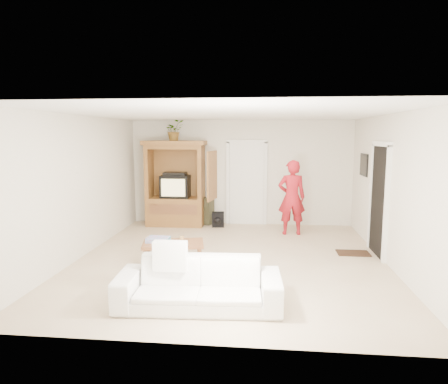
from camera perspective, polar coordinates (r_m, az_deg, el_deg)
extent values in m
plane|color=tan|center=(7.34, 0.90, -9.61)|extent=(6.00, 6.00, 0.00)
plane|color=white|center=(7.00, 0.95, 11.10)|extent=(6.00, 6.00, 0.00)
plane|color=silver|center=(10.03, 2.41, 2.77)|extent=(5.50, 0.00, 5.50)
plane|color=silver|center=(4.12, -2.70, -5.05)|extent=(5.50, 0.00, 5.50)
plane|color=silver|center=(7.79, -19.67, 0.74)|extent=(0.00, 6.00, 6.00)
plane|color=silver|center=(7.35, 22.81, 0.16)|extent=(0.00, 6.00, 6.00)
cube|color=brown|center=(10.04, -6.91, -2.75)|extent=(1.40, 0.60, 0.70)
cube|color=brown|center=(10.07, -10.61, 2.66)|extent=(0.10, 0.60, 1.20)
cube|color=brown|center=(9.79, -3.28, 2.63)|extent=(0.10, 0.60, 1.20)
cube|color=brown|center=(10.17, -6.66, 2.80)|extent=(1.40, 0.06, 1.20)
cube|color=brown|center=(9.87, -7.07, 6.41)|extent=(1.40, 0.60, 0.10)
cube|color=brown|center=(9.87, -7.08, 6.99)|extent=(1.52, 0.68, 0.10)
cube|color=brown|center=(9.28, -1.73, 2.34)|extent=(0.16, 0.67, 1.15)
cube|color=black|center=(9.97, -6.93, 0.81)|extent=(0.70, 0.52, 0.55)
cube|color=tan|center=(9.71, -7.28, 0.61)|extent=(0.58, 0.02, 0.42)
cube|color=black|center=(9.91, -7.00, 2.60)|extent=(0.55, 0.35, 0.08)
cube|color=brown|center=(9.75, -7.28, -2.48)|extent=(1.19, 0.03, 0.25)
cube|color=white|center=(10.02, 3.25, 1.15)|extent=(0.85, 0.05, 2.04)
cube|color=black|center=(7.95, 21.28, -1.23)|extent=(0.05, 0.90, 2.04)
cube|color=black|center=(9.14, 19.36, 3.68)|extent=(0.03, 0.60, 0.48)
cube|color=#382316|center=(8.07, 17.97, -8.30)|extent=(0.60, 0.40, 0.02)
imported|color=#4C7238|center=(9.85, -7.13, 8.72)|extent=(0.59, 0.58, 0.50)
imported|color=#A4151F|center=(9.10, 9.64, -0.78)|extent=(0.65, 0.45, 1.69)
imported|color=silver|center=(5.36, -3.62, -12.93)|extent=(2.18, 0.95, 0.62)
cube|color=brown|center=(7.06, -7.27, -7.35)|extent=(1.13, 0.75, 0.06)
cube|color=brown|center=(6.94, -11.13, -9.39)|extent=(0.07, 0.07, 0.33)
cube|color=brown|center=(7.36, -10.76, -8.37)|extent=(0.07, 0.07, 0.33)
cube|color=brown|center=(6.90, -3.49, -9.35)|extent=(0.07, 0.07, 0.33)
cube|color=brown|center=(7.32, -3.57, -8.33)|extent=(0.07, 0.07, 0.33)
cube|color=#CA4388|center=(7.11, -9.39, -6.72)|extent=(0.39, 0.30, 0.08)
cylinder|color=tan|center=(7.05, -6.06, -6.69)|extent=(0.08, 0.08, 0.10)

